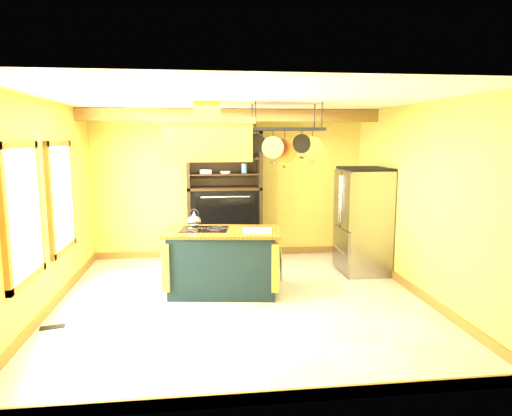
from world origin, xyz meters
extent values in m
plane|color=beige|center=(0.00, 0.00, 0.00)|extent=(5.00, 5.00, 0.00)
plane|color=white|center=(0.00, 0.00, 2.70)|extent=(5.00, 5.00, 0.00)
cube|color=gold|center=(0.00, 2.50, 1.35)|extent=(5.00, 0.02, 2.70)
cube|color=gold|center=(0.00, -2.50, 1.35)|extent=(5.00, 0.02, 2.70)
cube|color=gold|center=(-2.50, 0.00, 1.35)|extent=(0.02, 5.00, 2.70)
cube|color=gold|center=(2.50, 0.00, 1.35)|extent=(0.02, 5.00, 2.70)
cube|color=olive|center=(0.00, 1.70, 2.59)|extent=(5.00, 0.15, 0.20)
cube|color=olive|center=(-2.47, -0.80, 1.40)|extent=(0.06, 1.06, 1.56)
cube|color=white|center=(-2.44, -0.80, 1.40)|extent=(0.02, 0.85, 1.34)
cube|color=olive|center=(-2.47, 0.60, 1.40)|extent=(0.06, 1.06, 1.56)
cube|color=white|center=(-2.44, 0.60, 1.40)|extent=(0.02, 0.85, 1.34)
cube|color=#13252D|center=(-0.23, 0.37, 0.44)|extent=(1.57, 1.00, 0.88)
cube|color=brown|center=(-0.23, 0.37, 0.90)|extent=(1.71, 1.10, 0.04)
cube|color=black|center=(-0.49, 0.45, 0.93)|extent=(0.73, 0.55, 0.01)
ellipsoid|color=silver|center=(-0.64, 0.58, 1.03)|extent=(0.20, 0.20, 0.16)
cube|color=white|center=(0.24, 0.24, 0.93)|extent=(0.44, 0.36, 0.02)
cube|color=gold|center=(-0.43, 0.37, 2.15)|extent=(1.18, 0.64, 0.50)
cube|color=olive|center=(-0.43, 0.37, 2.44)|extent=(1.26, 0.71, 0.08)
cube|color=gold|center=(-0.43, 0.37, 2.55)|extent=(0.35, 0.35, 0.30)
cube|color=black|center=(0.67, 0.37, 2.34)|extent=(1.01, 0.51, 0.04)
cylinder|color=black|center=(0.21, 0.17, 2.52)|extent=(0.02, 0.02, 0.36)
cylinder|color=black|center=(1.12, 0.58, 2.52)|extent=(0.02, 0.02, 0.36)
cylinder|color=black|center=(0.26, 0.47, 2.14)|extent=(0.26, 0.04, 0.26)
cylinder|color=silver|center=(0.46, 0.27, 2.09)|extent=(0.30, 0.04, 0.30)
cylinder|color=#B05B2C|center=(0.67, 0.47, 2.04)|extent=(0.34, 0.04, 0.34)
cylinder|color=black|center=(0.87, 0.27, 2.14)|extent=(0.26, 0.04, 0.26)
cylinder|color=silver|center=(1.07, 0.47, 2.09)|extent=(0.30, 0.04, 0.30)
cube|color=gray|center=(2.13, 1.16, 0.85)|extent=(0.71, 0.87, 1.70)
cube|color=gray|center=(1.76, 0.95, 1.23)|extent=(0.03, 0.42, 0.92)
cube|color=gray|center=(1.76, 1.38, 1.23)|extent=(0.03, 0.42, 0.92)
cube|color=gray|center=(1.76, 1.16, 0.39)|extent=(0.03, 0.84, 0.71)
cube|color=black|center=(2.13, 1.16, 0.03)|extent=(0.67, 0.83, 0.06)
cube|color=black|center=(-0.11, 2.45, 1.17)|extent=(1.33, 0.06, 2.35)
cube|color=black|center=(-0.75, 2.20, 1.17)|extent=(0.06, 0.56, 2.35)
cube|color=black|center=(0.52, 2.20, 1.17)|extent=(0.06, 0.56, 2.35)
cube|color=black|center=(-0.11, 2.20, 1.33)|extent=(1.33, 0.56, 0.05)
cube|color=black|center=(-0.11, 2.23, 0.69)|extent=(1.21, 0.46, 1.27)
cube|color=black|center=(-0.11, 1.90, 0.97)|extent=(1.03, 0.04, 0.56)
cube|color=black|center=(-0.11, 1.90, 0.41)|extent=(1.03, 0.04, 0.51)
cube|color=black|center=(-0.11, 2.20, 1.58)|extent=(1.21, 0.50, 0.02)
cube|color=black|center=(-0.11, 2.20, 1.86)|extent=(1.21, 0.50, 0.02)
cube|color=black|center=(-0.11, 2.20, 2.12)|extent=(1.21, 0.50, 0.03)
cylinder|color=white|center=(-0.44, 2.15, 1.63)|extent=(0.22, 0.22, 0.07)
cylinder|color=#4289BA|center=(0.25, 2.15, 1.96)|extent=(0.10, 0.10, 0.17)
cube|color=black|center=(-2.30, -0.63, 0.01)|extent=(0.30, 0.18, 0.01)
camera|label=1|loc=(-0.53, -5.98, 2.20)|focal=32.00mm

